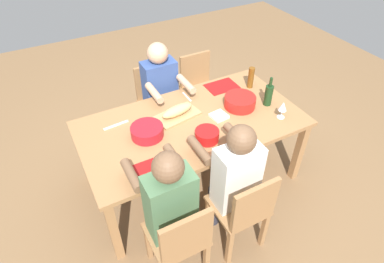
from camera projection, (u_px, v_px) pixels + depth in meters
The scene contains 23 objects.
ground_plane at pixel (192, 177), 3.37m from camera, with size 8.00×8.00×0.00m, color brown.
dining_table at pixel (192, 128), 2.94m from camera, with size 1.99×1.07×0.74m.
chair_near_center at pixel (156, 98), 3.63m from camera, with size 0.40×0.40×0.85m.
diner_near_center at pixel (162, 90), 3.37m from camera, with size 0.41×0.53×1.20m.
chair_near_left at pixel (199, 86), 3.83m from camera, with size 0.40×0.40×0.85m.
chair_far_center at pixel (244, 209), 2.48m from camera, with size 0.40×0.40×0.85m.
diner_far_center at pixel (233, 175), 2.47m from camera, with size 0.41×0.53×1.20m.
chair_far_right at pixel (181, 240), 2.29m from camera, with size 0.40×0.40×0.85m.
diner_far_right at pixel (168, 202), 2.27m from camera, with size 0.41×0.53×1.20m.
serving_bowl_greens at pixel (147, 131), 2.72m from camera, with size 0.28×0.28×0.10m.
serving_bowl_fruit at pixel (240, 101), 3.03m from camera, with size 0.29×0.29×0.11m.
serving_bowl_pasta at pixel (207, 135), 2.68m from camera, with size 0.20×0.20×0.09m.
cutting_board at pixel (177, 115), 2.95m from camera, with size 0.40×0.22×0.02m, color tan.
bread_loaf at pixel (177, 110), 2.92m from camera, with size 0.32×0.11×0.09m, color tan.
wine_bottle at pixel (269, 95), 3.03m from camera, with size 0.08×0.08×0.29m.
beer_bottle at pixel (251, 78), 3.26m from camera, with size 0.06×0.06×0.22m, color brown.
wine_glass at pixel (283, 107), 2.87m from camera, with size 0.08×0.08×0.17m.
fork_near_center at pixel (187, 97), 3.19m from camera, with size 0.02×0.17×0.01m, color silver.
placemat_near_left at pixel (222, 86), 3.34m from camera, with size 0.32×0.23×0.01m, color maroon.
fork_far_center at pixel (198, 152), 2.59m from camera, with size 0.02×0.17×0.01m, color silver.
placemat_far_right at pixel (151, 170), 2.44m from camera, with size 0.32×0.23×0.01m, color maroon.
carving_knife at pixel (116, 125), 2.85m from camera, with size 0.23×0.02×0.01m, color silver.
napkin_stack at pixel (219, 116), 2.94m from camera, with size 0.14×0.14×0.02m, color white.
Camera 1 is at (1.06, 1.99, 2.55)m, focal length 30.24 mm.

